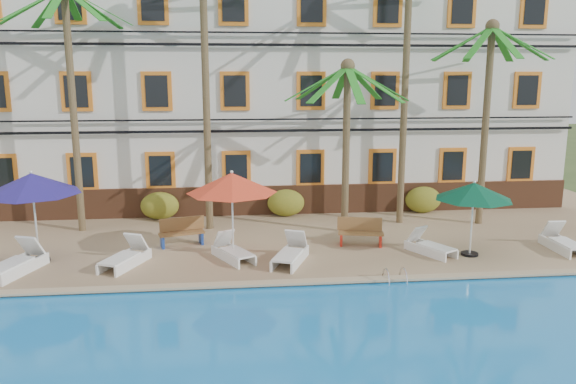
{
  "coord_description": "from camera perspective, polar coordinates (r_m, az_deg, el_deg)",
  "views": [
    {
      "loc": [
        -1.73,
        -15.38,
        5.85
      ],
      "look_at": [
        0.18,
        3.0,
        2.0
      ],
      "focal_mm": 35.0,
      "sensor_mm": 36.0,
      "label": 1
    }
  ],
  "objects": [
    {
      "name": "hotel_building",
      "position": [
        25.42,
        -2.05,
        10.69
      ],
      "size": [
        25.4,
        6.44,
        10.22
      ],
      "color": "silver",
      "rests_on": "pool_deck"
    },
    {
      "name": "pool_deck",
      "position": [
        21.24,
        -1.03,
        -3.87
      ],
      "size": [
        30.0,
        12.0,
        0.25
      ],
      "primitive_type": "cube",
      "color": "tan",
      "rests_on": "ground"
    },
    {
      "name": "lounger_a",
      "position": [
        18.08,
        -25.86,
        -6.45
      ],
      "size": [
        1.35,
        2.17,
        0.97
      ],
      "color": "white",
      "rests_on": "pool_deck"
    },
    {
      "name": "ground",
      "position": [
        16.55,
        0.47,
        -8.94
      ],
      "size": [
        100.0,
        100.0,
        0.0
      ],
      "primitive_type": "plane",
      "color": "#384C23",
      "rests_on": "ground"
    },
    {
      "name": "umbrella_green",
      "position": [
        18.34,
        18.36,
        0.03
      ],
      "size": [
        2.42,
        2.42,
        2.42
      ],
      "color": "black",
      "rests_on": "pool_deck"
    },
    {
      "name": "shrub_mid",
      "position": [
        22.66,
        -0.21,
        -1.11
      ],
      "size": [
        1.5,
        0.9,
        1.1
      ],
      "primitive_type": "ellipsoid",
      "color": "#315819",
      "rests_on": "pool_deck"
    },
    {
      "name": "umbrella_red",
      "position": [
        17.14,
        -5.72,
        0.88
      ],
      "size": [
        2.79,
        2.79,
        2.78
      ],
      "color": "black",
      "rests_on": "pool_deck"
    },
    {
      "name": "palm_e",
      "position": [
        22.24,
        19.61,
        9.3
      ],
      "size": [
        4.4,
        4.4,
        7.59
      ],
      "color": "brown",
      "rests_on": "pool_deck"
    },
    {
      "name": "lounger_b",
      "position": [
        17.57,
        -16.18,
        -6.31
      ],
      "size": [
        1.38,
        2.0,
        0.89
      ],
      "color": "white",
      "rests_on": "pool_deck"
    },
    {
      "name": "palm_b",
      "position": [
        20.45,
        -8.44,
        13.39
      ],
      "size": [
        4.4,
        4.4,
        9.92
      ],
      "color": "brown",
      "rests_on": "pool_deck"
    },
    {
      "name": "lounger_d",
      "position": [
        17.16,
        0.26,
        -6.24
      ],
      "size": [
        1.37,
        2.05,
        0.91
      ],
      "color": "white",
      "rests_on": "pool_deck"
    },
    {
      "name": "pool_ladder",
      "position": [
        16.07,
        10.78,
        -8.84
      ],
      "size": [
        0.54,
        0.74,
        0.74
      ],
      "color": "silver",
      "rests_on": "ground"
    },
    {
      "name": "palm_d",
      "position": [
        21.56,
        11.93,
        13.38
      ],
      "size": [
        4.4,
        4.4,
        10.05
      ],
      "color": "brown",
      "rests_on": "pool_deck"
    },
    {
      "name": "bench_left",
      "position": [
        19.18,
        -10.8,
        -3.96
      ],
      "size": [
        1.57,
        0.86,
        0.93
      ],
      "color": "olive",
      "rests_on": "pool_deck"
    },
    {
      "name": "shrub_right",
      "position": [
        23.9,
        13.57,
        -0.76
      ],
      "size": [
        1.5,
        0.9,
        1.1
      ],
      "primitive_type": "ellipsoid",
      "color": "#315819",
      "rests_on": "pool_deck"
    },
    {
      "name": "palm_c",
      "position": [
        20.0,
        5.98,
        7.31
      ],
      "size": [
        4.4,
        4.4,
        6.17
      ],
      "color": "brown",
      "rests_on": "pool_deck"
    },
    {
      "name": "lounger_e",
      "position": [
        18.57,
        14.2,
        -5.3
      ],
      "size": [
        1.37,
        1.81,
        0.81
      ],
      "color": "white",
      "rests_on": "pool_deck"
    },
    {
      "name": "umbrella_blue",
      "position": [
        18.36,
        -24.56,
        0.74
      ],
      "size": [
        2.84,
        2.84,
        2.84
      ],
      "color": "black",
      "rests_on": "pool_deck"
    },
    {
      "name": "bench_right",
      "position": [
        19.01,
        7.42,
        -3.99
      ],
      "size": [
        1.57,
        0.78,
        0.93
      ],
      "color": "olive",
      "rests_on": "pool_deck"
    },
    {
      "name": "lounger_c",
      "position": [
        17.53,
        -5.65,
        -5.98
      ],
      "size": [
        1.4,
        1.88,
        0.84
      ],
      "color": "white",
      "rests_on": "pool_deck"
    },
    {
      "name": "shrub_left",
      "position": [
        22.73,
        -12.9,
        -1.37
      ],
      "size": [
        1.5,
        0.9,
        1.1
      ],
      "primitive_type": "ellipsoid",
      "color": "#315819",
      "rests_on": "pool_deck"
    },
    {
      "name": "lounger_f",
      "position": [
        20.41,
        26.11,
        -4.55
      ],
      "size": [
        0.69,
        1.89,
        0.89
      ],
      "color": "white",
      "rests_on": "pool_deck"
    },
    {
      "name": "pool_coping",
      "position": [
        15.61,
        0.85,
        -9.14
      ],
      "size": [
        30.0,
        0.35,
        0.06
      ],
      "primitive_type": "cube",
      "color": "tan",
      "rests_on": "pool_deck"
    },
    {
      "name": "palm_a",
      "position": [
        21.35,
        -21.21,
        10.91
      ],
      "size": [
        4.4,
        4.4,
        8.75
      ],
      "color": "brown",
      "rests_on": "pool_deck"
    }
  ]
}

